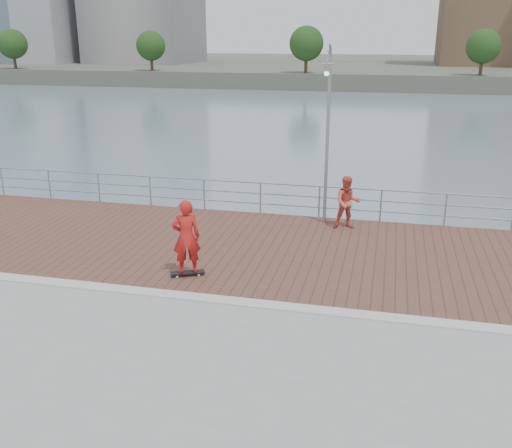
% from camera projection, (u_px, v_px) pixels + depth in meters
% --- Properties ---
extents(water, '(400.00, 400.00, 0.00)m').
position_uv_depth(water, '(237.00, 377.00, 13.92)').
color(water, slate).
rests_on(water, ground).
extents(brick_lane, '(40.00, 6.80, 0.02)m').
position_uv_depth(brick_lane, '(269.00, 249.00, 16.61)').
color(brick_lane, brown).
rests_on(brick_lane, seawall).
extents(curb, '(40.00, 0.40, 0.06)m').
position_uv_depth(curb, '(236.00, 302.00, 13.28)').
color(curb, '#B7B5AD').
rests_on(curb, seawall).
extents(far_shore, '(320.00, 95.00, 2.50)m').
position_uv_depth(far_shore, '(381.00, 67.00, 126.67)').
color(far_shore, '#4C5142').
rests_on(far_shore, ground).
extents(guardrail, '(39.06, 0.06, 1.13)m').
position_uv_depth(guardrail, '(290.00, 196.00, 19.54)').
color(guardrail, '#8C9EA8').
rests_on(guardrail, brick_lane).
extents(street_lamp, '(0.40, 1.16, 5.45)m').
position_uv_depth(street_lamp, '(327.00, 106.00, 17.43)').
color(street_lamp, gray).
rests_on(street_lamp, brick_lane).
extents(skateboard, '(0.89, 0.56, 0.10)m').
position_uv_depth(skateboard, '(188.00, 273.00, 14.74)').
color(skateboard, black).
rests_on(skateboard, brick_lane).
extents(skateboarder, '(0.84, 0.72, 1.95)m').
position_uv_depth(skateboarder, '(186.00, 237.00, 14.43)').
color(skateboarder, red).
rests_on(skateboarder, skateboard).
extents(bystander, '(0.96, 0.82, 1.71)m').
position_uv_depth(bystander, '(348.00, 203.00, 18.15)').
color(bystander, '#D64F3E').
rests_on(bystander, brick_lane).
extents(shoreline_trees, '(144.87, 5.15, 6.87)m').
position_uv_depth(shoreline_trees, '(429.00, 45.00, 81.28)').
color(shoreline_trees, '#473323').
rests_on(shoreline_trees, far_shore).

